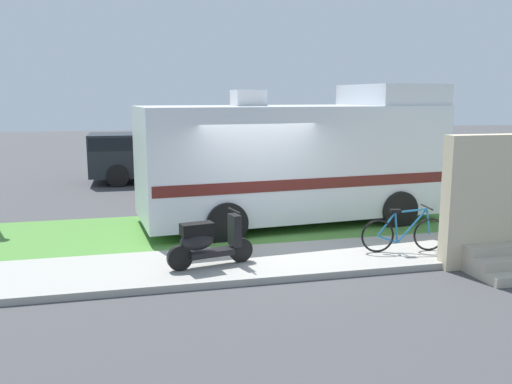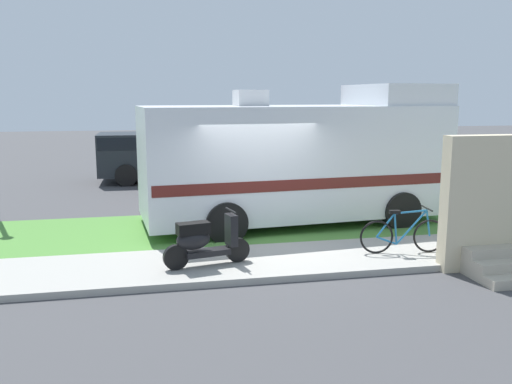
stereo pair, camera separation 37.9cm
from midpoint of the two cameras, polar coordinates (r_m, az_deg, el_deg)
The scene contains 10 objects.
ground_plane at distance 11.18m, azimuth 1.74°, elevation -5.81°, with size 80.00×80.00×0.00m, color #424244.
sidewalk at distance 10.05m, azimuth 3.35°, elevation -7.31°, with size 24.00×2.00×0.12m.
grass_strip at distance 12.59m, azimuth 0.14°, elevation -3.80°, with size 24.00×3.40×0.08m.
motorhome_rv at distance 12.89m, azimuth 5.34°, elevation 3.48°, with size 7.28×3.14×3.34m.
scooter at distance 9.47m, azimuth -4.38°, elevation -5.15°, with size 1.56×0.60×0.97m.
bicycle at distance 10.66m, azimuth 16.26°, elevation -4.30°, with size 1.66×0.52×0.88m.
pickup_truck_near at distance 16.85m, azimuth 3.55°, elevation 2.98°, with size 5.49×2.46×1.84m.
pickup_truck_far at distance 19.95m, azimuth -9.95°, elevation 3.84°, with size 5.13×2.28×1.75m.
porch_steps at distance 10.49m, azimuth 25.14°, elevation -2.40°, with size 2.00×1.26×2.40m.
bottle_green at distance 10.96m, azimuth 21.13°, elevation -5.67°, with size 0.07×0.07×0.22m.
Camera 2 is at (-2.34, -10.49, 3.06)m, focal length 37.91 mm.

